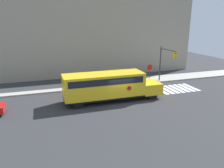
# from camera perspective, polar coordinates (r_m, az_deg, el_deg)

# --- Properties ---
(ground_plane) EXTENTS (60.00, 60.00, 0.00)m
(ground_plane) POSITION_cam_1_polar(r_m,az_deg,el_deg) (22.11, 1.86, -4.65)
(ground_plane) COLOR #333335
(sidewalk_strip) EXTENTS (44.00, 3.00, 0.15)m
(sidewalk_strip) POSITION_cam_1_polar(r_m,az_deg,el_deg) (27.97, -2.68, 0.01)
(sidewalk_strip) COLOR #B2ADA3
(sidewalk_strip) RESTS_ON ground
(building_backdrop) EXTENTS (32.00, 4.00, 12.45)m
(building_backdrop) POSITION_cam_1_polar(r_m,az_deg,el_deg) (33.21, -5.92, 13.30)
(building_backdrop) COLOR #9E937F
(building_backdrop) RESTS_ON ground
(crosswalk_stripes) EXTENTS (4.70, 3.20, 0.01)m
(crosswalk_stripes) POSITION_cam_1_polar(r_m,az_deg,el_deg) (27.39, 16.45, -1.16)
(crosswalk_stripes) COLOR white
(crosswalk_stripes) RESTS_ON ground
(school_bus) EXTENTS (10.06, 2.57, 2.88)m
(school_bus) POSITION_cam_1_polar(r_m,az_deg,el_deg) (21.88, -1.06, -0.31)
(school_bus) COLOR yellow
(school_bus) RESTS_ON ground
(stop_sign) EXTENTS (0.73, 0.10, 2.45)m
(stop_sign) POSITION_cam_1_polar(r_m,az_deg,el_deg) (28.81, 9.78, 3.48)
(stop_sign) COLOR #38383A
(stop_sign) RESTS_ON ground
(traffic_light) EXTENTS (0.28, 3.42, 4.67)m
(traffic_light) POSITION_cam_1_polar(r_m,az_deg,el_deg) (28.47, 13.77, 6.18)
(traffic_light) COLOR #38383A
(traffic_light) RESTS_ON ground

